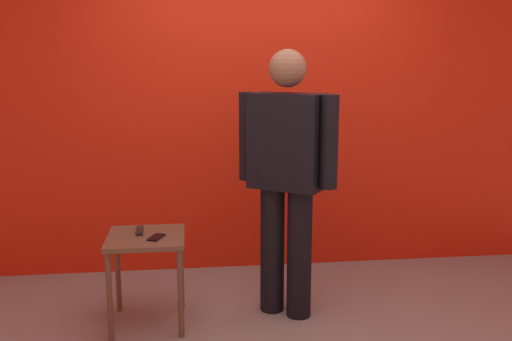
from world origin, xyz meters
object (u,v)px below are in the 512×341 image
Objects in this scene: cell_phone at (156,237)px; tv_remote at (140,231)px; standing_person at (287,171)px; side_table at (146,251)px.

tv_remote is at bearing 151.63° from cell_phone.
standing_person is 12.42× the size of cell_phone.
standing_person is 10.52× the size of tv_remote.
side_table is at bearing -61.56° from tv_remote.
side_table is 0.14m from cell_phone.
tv_remote reaches higher than cell_phone.
side_table is (-0.93, -0.06, -0.50)m from standing_person.
tv_remote is (-0.11, 0.14, 0.01)m from cell_phone.
side_table is 4.22× the size of cell_phone.
standing_person is at bearing -3.25° from tv_remote.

